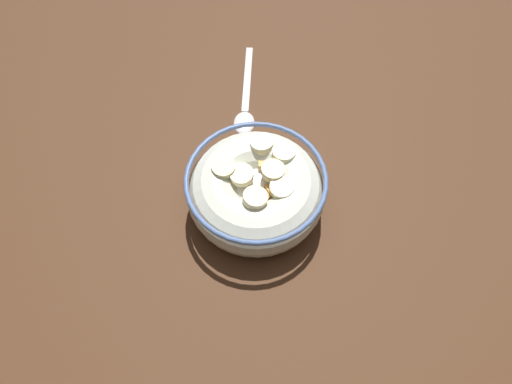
{
  "coord_description": "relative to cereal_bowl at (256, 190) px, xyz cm",
  "views": [
    {
      "loc": [
        10.06,
        -25.97,
        50.38
      ],
      "look_at": [
        0.0,
        0.0,
        3.0
      ],
      "focal_mm": 32.17,
      "sensor_mm": 36.0,
      "label": 1
    }
  ],
  "objects": [
    {
      "name": "cereal_bowl",
      "position": [
        0.0,
        0.0,
        0.0
      ],
      "size": [
        16.61,
        16.61,
        7.03
      ],
      "color": "beige",
      "rests_on": "ground_plane"
    },
    {
      "name": "spoon",
      "position": [
        -7.11,
        14.08,
        -3.1
      ],
      "size": [
        7.26,
        16.66,
        0.8
      ],
      "color": "silver",
      "rests_on": "ground_plane"
    },
    {
      "name": "ground_plane",
      "position": [
        0.01,
        -0.04,
        -4.43
      ],
      "size": [
        127.54,
        127.54,
        2.0
      ],
      "primitive_type": "cube",
      "color": "#472B19"
    }
  ]
}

